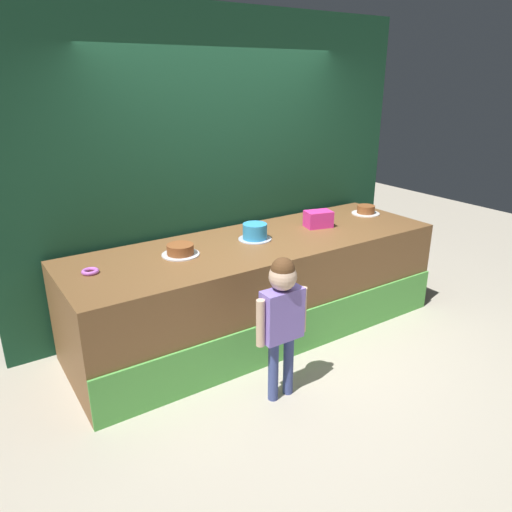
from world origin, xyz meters
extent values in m
plane|color=#BCB29E|center=(0.00, 0.00, 0.00)|extent=(12.00, 12.00, 0.00)
cube|color=brown|center=(0.00, 0.54, 0.44)|extent=(3.42, 1.08, 0.89)
cube|color=#59B24C|center=(0.00, -0.01, 0.20)|extent=(3.42, 0.02, 0.40)
cube|color=#19472D|center=(0.00, 1.18, 1.43)|extent=(4.18, 0.08, 2.85)
cylinder|color=#3F4C8C|center=(-0.49, -0.39, 0.25)|extent=(0.08, 0.08, 0.49)
cylinder|color=#3F4C8C|center=(-0.36, -0.39, 0.25)|extent=(0.08, 0.08, 0.49)
cube|color=#8C72D8|center=(-0.43, -0.39, 0.68)|extent=(0.31, 0.14, 0.38)
cylinder|color=beige|center=(-0.61, -0.39, 0.67)|extent=(0.06, 0.06, 0.35)
cylinder|color=beige|center=(-0.24, -0.39, 0.67)|extent=(0.06, 0.06, 0.35)
sphere|color=beige|center=(-0.43, -0.39, 0.97)|extent=(0.20, 0.20, 0.20)
sphere|color=brown|center=(-0.43, -0.39, 1.03)|extent=(0.17, 0.17, 0.17)
cube|color=#EC3398|center=(0.73, 0.58, 0.96)|extent=(0.28, 0.23, 0.16)
torus|color=#CC66D8|center=(-1.45, 0.62, 0.90)|extent=(0.13, 0.13, 0.03)
cylinder|color=silver|center=(-0.73, 0.60, 0.89)|extent=(0.31, 0.31, 0.01)
cylinder|color=brown|center=(-0.73, 0.60, 0.94)|extent=(0.22, 0.22, 0.08)
cylinder|color=silver|center=(0.00, 0.60, 0.89)|extent=(0.30, 0.30, 0.01)
cylinder|color=#3399D8|center=(0.00, 0.60, 0.96)|extent=(0.22, 0.22, 0.14)
cylinder|color=white|center=(1.45, 0.66, 0.89)|extent=(0.29, 0.29, 0.01)
cylinder|color=brown|center=(1.45, 0.66, 0.94)|extent=(0.19, 0.19, 0.08)
camera|label=1|loc=(-2.26, -2.82, 2.26)|focal=33.84mm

